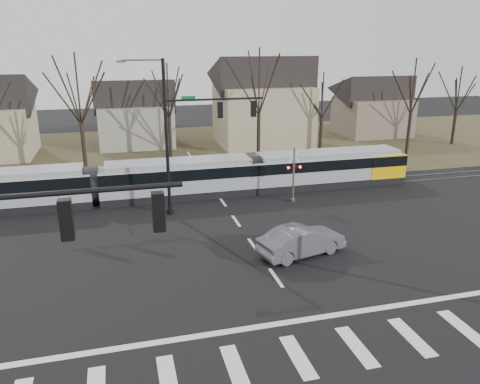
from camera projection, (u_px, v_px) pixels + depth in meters
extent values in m
plane|color=black|center=(290.00, 298.00, 21.29)|extent=(140.00, 140.00, 0.00)
cube|color=#38331E|center=(186.00, 150.00, 50.76)|extent=(140.00, 28.00, 0.01)
cube|color=silver|center=(168.00, 379.00, 16.15)|extent=(0.60, 2.60, 0.01)
cube|color=silver|center=(235.00, 368.00, 16.73)|extent=(0.60, 2.60, 0.01)
cube|color=silver|center=(298.00, 357.00, 17.31)|extent=(0.60, 2.60, 0.01)
cube|color=silver|center=(357.00, 346.00, 17.89)|extent=(0.60, 2.60, 0.01)
cube|color=silver|center=(412.00, 337.00, 18.47)|extent=(0.60, 2.60, 0.01)
cube|color=silver|center=(463.00, 328.00, 19.06)|extent=(0.60, 2.60, 0.01)
cube|color=silver|center=(305.00, 320.00, 19.63)|extent=(28.00, 0.35, 0.01)
cube|color=silver|center=(276.00, 278.00, 23.13)|extent=(0.18, 2.00, 0.01)
cube|color=silver|center=(253.00, 245.00, 26.81)|extent=(0.18, 2.00, 0.01)
cube|color=silver|center=(236.00, 221.00, 30.50)|extent=(0.18, 2.00, 0.01)
cube|color=silver|center=(223.00, 202.00, 34.18)|extent=(0.18, 2.00, 0.01)
cube|color=silver|center=(212.00, 186.00, 37.87)|extent=(0.18, 2.00, 0.01)
cube|color=silver|center=(203.00, 174.00, 41.55)|extent=(0.18, 2.00, 0.01)
cube|color=silver|center=(195.00, 163.00, 45.23)|extent=(0.18, 2.00, 0.01)
cube|color=silver|center=(189.00, 154.00, 48.92)|extent=(0.18, 2.00, 0.01)
cube|color=#59595E|center=(219.00, 197.00, 35.19)|extent=(90.00, 0.12, 0.06)
cube|color=#59595E|center=(216.00, 191.00, 36.48)|extent=(90.00, 0.12, 0.06)
cube|color=gray|center=(179.00, 179.00, 34.91)|extent=(11.59, 2.70, 2.82)
cube|color=black|center=(179.00, 171.00, 34.73)|extent=(11.61, 2.74, 0.82)
cube|color=gray|center=(328.00, 168.00, 37.84)|extent=(12.56, 2.70, 2.82)
cube|color=black|center=(329.00, 161.00, 37.66)|extent=(12.58, 2.74, 0.82)
cube|color=#FBBE07|center=(380.00, 163.00, 38.96)|extent=(3.09, 2.76, 1.88)
imported|color=#57585F|center=(302.00, 241.00, 25.45)|extent=(4.14, 5.78, 1.63)
cylinder|color=black|center=(49.00, 194.00, 11.32)|extent=(6.50, 0.14, 0.14)
cube|color=black|center=(66.00, 220.00, 11.62)|extent=(0.32, 0.32, 1.05)
sphere|color=#FF0C07|center=(65.00, 207.00, 11.52)|extent=(0.22, 0.22, 0.22)
cube|color=black|center=(158.00, 212.00, 12.17)|extent=(0.32, 0.32, 1.05)
sphere|color=#FF0C07|center=(158.00, 200.00, 12.07)|extent=(0.22, 0.22, 0.22)
cylinder|color=black|center=(167.00, 140.00, 30.28)|extent=(0.22, 0.22, 10.20)
cylinder|color=black|center=(170.00, 211.00, 31.79)|extent=(0.44, 0.44, 0.30)
cylinder|color=black|center=(215.00, 99.00, 30.31)|extent=(6.50, 0.14, 0.14)
cube|color=#0C5926|center=(188.00, 98.00, 29.83)|extent=(0.90, 0.03, 0.22)
cube|color=black|center=(220.00, 110.00, 30.60)|extent=(0.32, 0.32, 1.05)
sphere|color=#FF0C07|center=(220.00, 105.00, 30.50)|extent=(0.22, 0.22, 0.22)
cube|color=black|center=(253.00, 109.00, 31.15)|extent=(0.32, 0.32, 1.05)
sphere|color=#FF0C07|center=(253.00, 104.00, 31.05)|extent=(0.22, 0.22, 0.22)
cube|color=#59595B|center=(121.00, 61.00, 28.17)|extent=(0.55, 0.22, 0.14)
cylinder|color=#59595B|center=(294.00, 175.00, 33.68)|extent=(0.14, 0.14, 4.00)
cylinder|color=#59595B|center=(293.00, 200.00, 34.26)|extent=(0.36, 0.36, 0.20)
cube|color=silver|center=(294.00, 156.00, 33.26)|extent=(0.95, 0.04, 0.95)
cube|color=silver|center=(294.00, 156.00, 33.26)|extent=(0.95, 0.04, 0.95)
cube|color=black|center=(294.00, 167.00, 33.50)|extent=(1.00, 0.10, 0.12)
sphere|color=#FF0C07|center=(288.00, 168.00, 33.32)|extent=(0.18, 0.18, 0.18)
sphere|color=#FF0C07|center=(300.00, 167.00, 33.53)|extent=(0.18, 0.18, 0.18)
cube|color=gray|center=(136.00, 125.00, 52.55)|extent=(8.00, 7.00, 4.50)
cube|color=gray|center=(263.00, 115.00, 52.88)|extent=(10.00, 8.00, 6.50)
cube|color=#6C5C4F|center=(372.00, 117.00, 58.66)|extent=(8.00, 7.00, 4.50)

